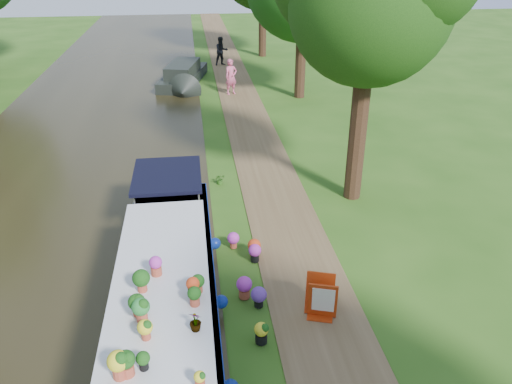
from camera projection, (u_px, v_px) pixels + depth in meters
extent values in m
plane|color=#284F13|center=(252.00, 253.00, 13.98)|extent=(100.00, 100.00, 0.00)
cube|color=black|center=(29.00, 270.00, 13.27)|extent=(10.00, 100.00, 0.02)
cube|color=brown|center=(294.00, 250.00, 14.11)|extent=(2.20, 100.00, 0.03)
cube|color=silver|center=(167.00, 320.00, 10.96)|extent=(2.20, 12.00, 0.75)
cube|color=navy|center=(166.00, 309.00, 10.81)|extent=(2.24, 12.04, 0.12)
cube|color=silver|center=(163.00, 312.00, 9.84)|extent=(1.80, 7.00, 1.05)
cube|color=silver|center=(160.00, 290.00, 9.59)|extent=(1.90, 7.10, 0.06)
cube|color=black|center=(209.00, 305.00, 9.91)|extent=(0.03, 6.40, 0.38)
cube|color=black|center=(115.00, 313.00, 9.70)|extent=(0.03, 6.40, 0.38)
cube|color=black|center=(167.00, 175.00, 14.06)|extent=(1.90, 2.40, 0.10)
imported|color=#144111|center=(195.00, 322.00, 8.48)|extent=(0.28, 0.28, 0.37)
cylinder|color=black|center=(358.00, 134.00, 16.03)|extent=(0.56, 0.56, 4.55)
sphere|color=#16380E|center=(370.00, 3.00, 14.24)|extent=(4.80, 4.80, 4.80)
cylinder|color=black|center=(300.00, 62.00, 26.87)|extent=(0.56, 0.56, 3.85)
cylinder|color=black|center=(262.00, 27.00, 36.45)|extent=(0.56, 0.56, 4.20)
cube|color=black|center=(183.00, 77.00, 30.40)|extent=(3.16, 6.16, 0.59)
cube|color=black|center=(183.00, 69.00, 29.68)|extent=(2.22, 3.68, 0.69)
cube|color=#AA2F0C|center=(320.00, 315.00, 11.64)|extent=(0.70, 0.63, 0.03)
cube|color=#AA2F0C|center=(323.00, 301.00, 11.29)|extent=(0.71, 0.45, 1.05)
cube|color=#AA2F0C|center=(320.00, 294.00, 11.51)|extent=(0.71, 0.45, 1.05)
cube|color=white|center=(323.00, 300.00, 11.23)|extent=(0.54, 0.32, 0.73)
imported|color=#C75268|center=(231.00, 77.00, 27.75)|extent=(0.83, 0.70, 1.95)
imported|color=black|center=(221.00, 51.00, 34.16)|extent=(1.09, 0.95, 1.90)
imported|color=#356A1F|center=(220.00, 179.00, 17.85)|extent=(0.42, 0.39, 0.38)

